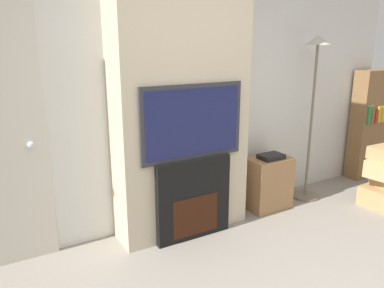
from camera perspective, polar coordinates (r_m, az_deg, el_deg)
The scene contains 7 objects.
wall_back at distance 3.62m, azimuth -3.42°, elevation 8.36°, with size 6.00×0.06×2.70m.
chimney_breast at distance 3.42m, azimuth -1.68°, elevation 7.98°, with size 1.27×0.39×2.70m.
fireplace at distance 3.51m, azimuth 0.01°, elevation -8.26°, with size 0.75×0.15×0.77m.
television at distance 3.29m, azimuth 0.03°, elevation 3.38°, with size 1.00×0.07×0.67m.
floor_lamp at distance 4.38m, azimuth 18.11°, elevation 8.04°, with size 0.32×0.32×1.86m.
media_stand at distance 4.21m, azimuth 11.44°, elevation -5.73°, with size 0.48×0.33×0.63m.
bookshelf at distance 5.51m, azimuth 25.21°, elevation 2.69°, with size 0.49×0.25×1.44m.
Camera 1 is at (-1.62, -1.17, 1.78)m, focal length 35.00 mm.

